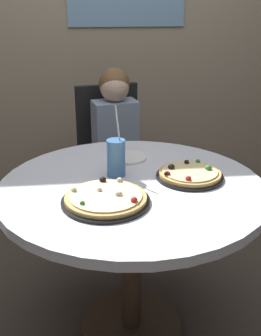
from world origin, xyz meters
TOP-DOWN VIEW (x-y plane):
  - ground_plane at (0.00, 0.00)m, footprint 8.00×8.00m
  - dining_table at (0.00, 0.00)m, footprint 1.11×1.11m
  - chair_wooden at (-0.02, 0.98)m, footprint 0.47×0.47m
  - diner_child at (0.02, 0.80)m, footprint 0.32×0.43m
  - pizza_veggie at (-0.12, -0.16)m, footprint 0.34×0.34m
  - pizza_cheese at (0.25, 0.03)m, footprint 0.29×0.29m
  - soda_cup at (-0.06, 0.10)m, footprint 0.08×0.08m
  - plate_small at (0.01, 0.29)m, footprint 0.18×0.18m

SIDE VIEW (x-z plane):
  - ground_plane at x=0.00m, z-range 0.00..0.00m
  - diner_child at x=0.02m, z-range -0.06..1.02m
  - chair_wooden at x=-0.02m, z-range 0.06..1.01m
  - dining_table at x=0.00m, z-range 0.26..1.01m
  - plate_small at x=0.01m, z-range 0.75..0.76m
  - pizza_veggie at x=-0.12m, z-range 0.74..0.79m
  - pizza_cheese at x=0.25m, z-range 0.74..0.79m
  - soda_cup at x=-0.06m, z-range 0.68..0.98m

